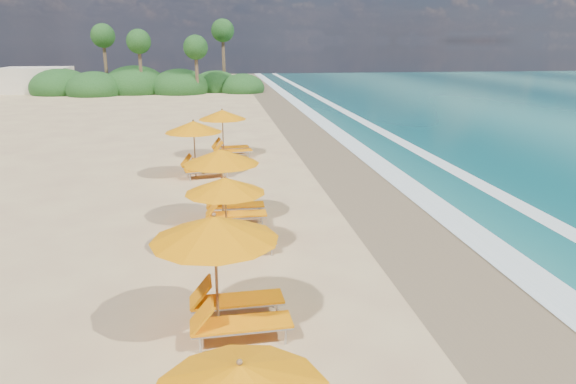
# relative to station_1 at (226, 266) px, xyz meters

# --- Properties ---
(ground) EXTENTS (160.00, 160.00, 0.00)m
(ground) POSITION_rel_station_1_xyz_m (2.01, 5.67, -1.42)
(ground) COLOR #D4B87C
(ground) RESTS_ON ground
(wet_sand) EXTENTS (4.00, 160.00, 0.01)m
(wet_sand) POSITION_rel_station_1_xyz_m (6.01, 5.67, -1.41)
(wet_sand) COLOR #7A6548
(wet_sand) RESTS_ON ground
(surf_foam) EXTENTS (4.00, 160.00, 0.01)m
(surf_foam) POSITION_rel_station_1_xyz_m (8.71, 5.67, -1.39)
(surf_foam) COLOR white
(surf_foam) RESTS_ON ground
(station_1) EXTENTS (2.80, 2.60, 2.53)m
(station_1) POSITION_rel_station_1_xyz_m (0.00, 0.00, 0.00)
(station_1) COLOR olive
(station_1) RESTS_ON ground
(station_2) EXTENTS (2.68, 2.57, 2.21)m
(station_2) POSITION_rel_station_1_xyz_m (0.25, 4.08, -0.18)
(station_2) COLOR olive
(station_2) RESTS_ON ground
(station_3) EXTENTS (2.65, 2.44, 2.46)m
(station_3) POSITION_rel_station_1_xyz_m (0.21, 6.66, -0.04)
(station_3) COLOR olive
(station_3) RESTS_ON ground
(station_4) EXTENTS (3.01, 2.88, 2.48)m
(station_4) POSITION_rel_station_1_xyz_m (-0.87, 12.74, -0.03)
(station_4) COLOR olive
(station_4) RESTS_ON ground
(station_5) EXTENTS (2.81, 2.65, 2.44)m
(station_5) POSITION_rel_station_1_xyz_m (0.41, 16.59, -0.05)
(station_5) COLOR olive
(station_5) RESTS_ON ground
(treeline) EXTENTS (25.80, 8.80, 9.74)m
(treeline) POSITION_rel_station_1_xyz_m (-7.92, 51.18, -0.42)
(treeline) COLOR #163D14
(treeline) RESTS_ON ground
(beach_building) EXTENTS (7.00, 5.00, 2.80)m
(beach_building) POSITION_rel_station_1_xyz_m (-19.99, 53.67, -0.02)
(beach_building) COLOR beige
(beach_building) RESTS_ON ground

